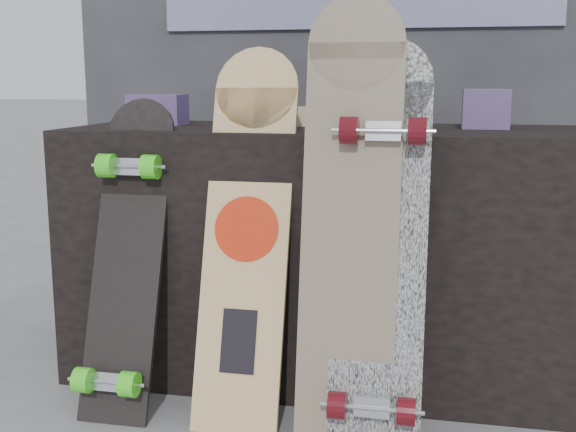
% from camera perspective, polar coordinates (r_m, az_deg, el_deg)
% --- Properties ---
extents(vendor_table, '(1.60, 0.60, 0.80)m').
position_cam_1_polar(vendor_table, '(2.34, 2.92, -2.86)').
color(vendor_table, black).
rests_on(vendor_table, ground).
extents(booth, '(2.40, 0.22, 2.20)m').
position_cam_1_polar(booth, '(3.12, 5.58, 13.51)').
color(booth, '#303035').
rests_on(booth, ground).
extents(merch_box_purple, '(0.18, 0.12, 0.10)m').
position_cam_1_polar(merch_box_purple, '(2.48, -10.25, 8.28)').
color(merch_box_purple, '#3C3267').
rests_on(merch_box_purple, vendor_table).
extents(merch_box_small, '(0.14, 0.14, 0.12)m').
position_cam_1_polar(merch_box_small, '(2.34, 15.34, 8.18)').
color(merch_box_small, '#3C3267').
rests_on(merch_box_small, vendor_table).
extents(merch_box_flat, '(0.22, 0.10, 0.06)m').
position_cam_1_polar(merch_box_flat, '(2.38, 0.86, 7.88)').
color(merch_box_flat, '#D1B78C').
rests_on(merch_box_flat, vendor_table).
extents(longboard_geisha, '(0.24, 0.35, 1.04)m').
position_cam_1_polar(longboard_geisha, '(2.03, -3.21, -0.62)').
color(longboard_geisha, beige).
rests_on(longboard_geisha, ground).
extents(longboard_celtic, '(0.25, 0.23, 1.17)m').
position_cam_1_polar(longboard_celtic, '(1.87, 4.98, 0.64)').
color(longboard_celtic, '#CAAD8A').
rests_on(longboard_celtic, ground).
extents(longboard_cascadia, '(0.24, 0.31, 1.06)m').
position_cam_1_polar(longboard_cascadia, '(1.87, 7.29, -1.76)').
color(longboard_cascadia, silver).
rests_on(longboard_cascadia, ground).
extents(skateboard_dark, '(0.21, 0.38, 0.90)m').
position_cam_1_polar(skateboard_dark, '(2.13, -12.61, -2.79)').
color(skateboard_dark, black).
rests_on(skateboard_dark, ground).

